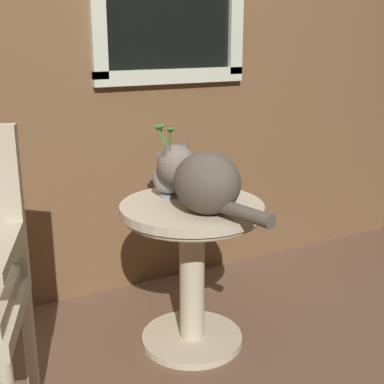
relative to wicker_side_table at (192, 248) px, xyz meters
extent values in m
cube|color=brown|center=(-0.20, 0.64, 0.87)|extent=(4.00, 0.04, 2.60)
cube|color=beige|center=(0.21, 0.61, 0.64)|extent=(0.79, 0.03, 0.07)
cylinder|color=beige|center=(0.00, 0.00, -0.41)|extent=(0.43, 0.43, 0.03)
cylinder|color=beige|center=(0.00, 0.00, -0.12)|extent=(0.10, 0.10, 0.55)
cylinder|color=beige|center=(0.00, 0.00, 0.17)|extent=(0.57, 0.57, 0.03)
torus|color=beige|center=(0.00, 0.00, 0.14)|extent=(0.55, 0.55, 0.02)
cylinder|color=beige|center=(-0.67, -0.02, -0.22)|extent=(0.04, 0.04, 0.41)
cube|color=beige|center=(-0.74, -0.22, 0.22)|extent=(0.19, 0.43, 0.04)
ellipsoid|color=brown|center=(0.00, -0.12, 0.30)|extent=(0.29, 0.32, 0.23)
sphere|color=#76695D|center=(-0.04, 0.05, 0.34)|extent=(0.15, 0.15, 0.15)
cone|color=brown|center=(0.00, 0.06, 0.41)|extent=(0.05, 0.05, 0.05)
cone|color=brown|center=(-0.08, 0.04, 0.41)|extent=(0.05, 0.05, 0.05)
cylinder|color=brown|center=(0.05, -0.31, 0.23)|extent=(0.11, 0.25, 0.05)
cylinder|color=gray|center=(-0.03, 0.14, 0.19)|extent=(0.08, 0.08, 0.01)
ellipsoid|color=gray|center=(-0.03, 0.14, 0.27)|extent=(0.13, 0.13, 0.13)
cylinder|color=gray|center=(-0.03, 0.14, 0.34)|extent=(0.07, 0.07, 0.04)
torus|color=gray|center=(-0.03, 0.14, 0.36)|extent=(0.09, 0.09, 0.02)
cylinder|color=#47893D|center=(-0.04, 0.16, 0.41)|extent=(0.02, 0.04, 0.11)
cone|color=#47893D|center=(-0.05, 0.18, 0.47)|extent=(0.04, 0.04, 0.02)
cylinder|color=#47893D|center=(-0.04, 0.12, 0.41)|extent=(0.01, 0.04, 0.11)
cone|color=#47893D|center=(-0.04, 0.10, 0.47)|extent=(0.04, 0.04, 0.02)
cylinder|color=#47893D|center=(-0.05, 0.15, 0.41)|extent=(0.04, 0.02, 0.11)
cone|color=#47893D|center=(-0.07, 0.16, 0.47)|extent=(0.04, 0.04, 0.02)
camera|label=1|loc=(-0.95, -1.79, 0.84)|focal=50.40mm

